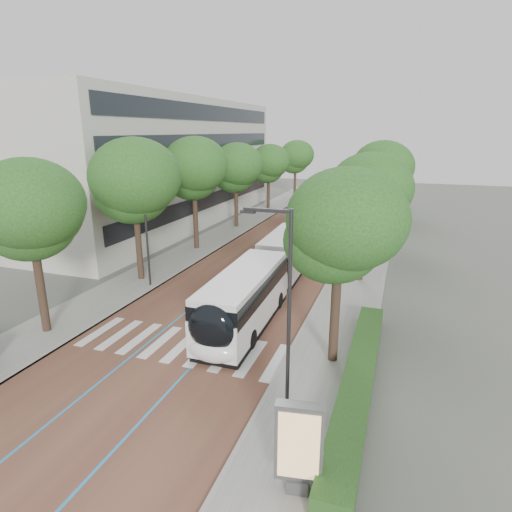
{
  "coord_description": "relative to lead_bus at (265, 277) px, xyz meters",
  "views": [
    {
      "loc": [
        10.19,
        -16.29,
        10.54
      ],
      "look_at": [
        1.11,
        9.91,
        2.4
      ],
      "focal_mm": 30.0,
      "sensor_mm": 36.0,
      "label": 1
    }
  ],
  "objects": [
    {
      "name": "ground",
      "position": [
        -2.34,
        -8.04,
        -1.63
      ],
      "size": [
        160.0,
        160.0,
        0.0
      ],
      "primitive_type": "plane",
      "color": "#51544C",
      "rests_on": "ground"
    },
    {
      "name": "streetlight_far",
      "position": [
        4.28,
        13.96,
        3.19
      ],
      "size": [
        1.82,
        0.2,
        8.0
      ],
      "color": "#2A2A2C",
      "rests_on": "sidewalk_right"
    },
    {
      "name": "zebra_crossing",
      "position": [
        -2.14,
        -7.04,
        -1.6
      ],
      "size": [
        10.55,
        3.6,
        0.01
      ],
      "color": "silver",
      "rests_on": "ground"
    },
    {
      "name": "lamp_post_left",
      "position": [
        -8.44,
        -0.04,
        2.49
      ],
      "size": [
        0.14,
        0.14,
        8.0
      ],
      "primitive_type": "cylinder",
      "color": "#2A2A2C",
      "rests_on": "sidewalk_left"
    },
    {
      "name": "lane_line_right",
      "position": [
        -0.74,
        31.96,
        -1.6
      ],
      "size": [
        0.12,
        126.0,
        0.01
      ],
      "primitive_type": "cube",
      "color": "#2580B9",
      "rests_on": "road"
    },
    {
      "name": "bus_queued_0",
      "position": [
        0.36,
        15.63,
        -0.0
      ],
      "size": [
        2.61,
        12.41,
        3.2
      ],
      "rotation": [
        0.0,
        0.0,
        0.01
      ],
      "color": "silver",
      "rests_on": "ground"
    },
    {
      "name": "kerb_left",
      "position": [
        -7.94,
        31.96,
        -1.57
      ],
      "size": [
        0.2,
        140.0,
        0.14
      ],
      "primitive_type": "cube",
      "color": "gray",
      "rests_on": "ground"
    },
    {
      "name": "ad_panel",
      "position": [
        5.62,
        -14.07,
        0.05
      ],
      "size": [
        1.47,
        0.65,
        2.96
      ],
      "rotation": [
        0.0,
        0.0,
        0.16
      ],
      "color": "#59595B",
      "rests_on": "sidewalk_right"
    },
    {
      "name": "lane_line_left",
      "position": [
        -3.94,
        31.96,
        -1.6
      ],
      "size": [
        0.12,
        126.0,
        0.01
      ],
      "primitive_type": "cube",
      "color": "#2580B9",
      "rests_on": "road"
    },
    {
      "name": "kerb_right",
      "position": [
        3.26,
        31.96,
        -1.57
      ],
      "size": [
        0.2,
        140.0,
        0.14
      ],
      "primitive_type": "cube",
      "color": "gray",
      "rests_on": "ground"
    },
    {
      "name": "trees_right",
      "position": [
        5.36,
        15.18,
        4.61
      ],
      "size": [
        6.01,
        47.44,
        9.1
      ],
      "color": "black",
      "rests_on": "ground"
    },
    {
      "name": "streetlight_near",
      "position": [
        4.28,
        -11.04,
        3.19
      ],
      "size": [
        1.82,
        0.2,
        8.0
      ],
      "color": "#2A2A2C",
      "rests_on": "sidewalk_right"
    },
    {
      "name": "road",
      "position": [
        -2.34,
        31.96,
        -1.62
      ],
      "size": [
        11.0,
        140.0,
        0.02
      ],
      "primitive_type": "cube",
      "color": "brown",
      "rests_on": "ground"
    },
    {
      "name": "sidewalk_left",
      "position": [
        -9.84,
        31.96,
        -1.57
      ],
      "size": [
        4.0,
        140.0,
        0.12
      ],
      "primitive_type": "cube",
      "color": "gray",
      "rests_on": "ground"
    },
    {
      "name": "lead_bus",
      "position": [
        0.0,
        0.0,
        0.0
      ],
      "size": [
        2.96,
        18.45,
        3.2
      ],
      "rotation": [
        0.0,
        0.0,
        0.02
      ],
      "color": "black",
      "rests_on": "ground"
    },
    {
      "name": "trees_left",
      "position": [
        -9.84,
        16.18,
        4.9
      ],
      "size": [
        6.23,
        60.51,
        9.6
      ],
      "color": "black",
      "rests_on": "ground"
    },
    {
      "name": "sidewalk_right",
      "position": [
        5.16,
        31.96,
        -1.57
      ],
      "size": [
        4.0,
        140.0,
        0.12
      ],
      "primitive_type": "cube",
      "color": "gray",
      "rests_on": "ground"
    },
    {
      "name": "office_building",
      "position": [
        -21.82,
        19.96,
        5.37
      ],
      "size": [
        18.11,
        40.0,
        14.0
      ],
      "color": "#AAA69E",
      "rests_on": "ground"
    },
    {
      "name": "bus_queued_2",
      "position": [
        0.13,
        42.93,
        -0.0
      ],
      "size": [
        3.07,
        12.5,
        3.2
      ],
      "rotation": [
        0.0,
        0.0,
        0.05
      ],
      "color": "silver",
      "rests_on": "ground"
    },
    {
      "name": "bus_queued_3",
      "position": [
        0.38,
        55.67,
        -0.0
      ],
      "size": [
        2.98,
        12.48,
        3.2
      ],
      "rotation": [
        0.0,
        0.0,
        -0.04
      ],
      "color": "silver",
      "rests_on": "ground"
    },
    {
      "name": "hedge",
      "position": [
        6.76,
        -8.04,
        -1.11
      ],
      "size": [
        1.2,
        14.0,
        0.8
      ],
      "primitive_type": "cube",
      "color": "#1B3C15",
      "rests_on": "sidewalk_right"
    },
    {
      "name": "bus_queued_1",
      "position": [
        -0.06,
        28.96,
        -0.0
      ],
      "size": [
        2.67,
        12.43,
        3.2
      ],
      "rotation": [
        0.0,
        0.0,
        0.01
      ],
      "color": "silver",
      "rests_on": "ground"
    }
  ]
}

